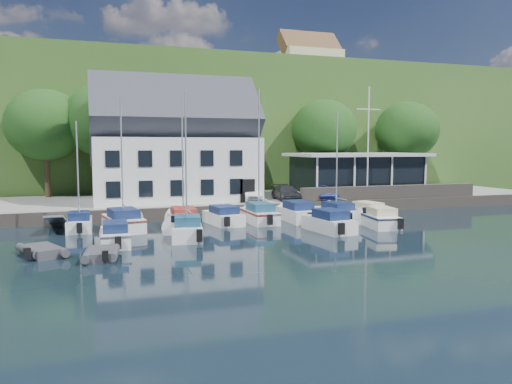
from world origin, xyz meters
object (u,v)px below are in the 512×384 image
car_silver (250,195)px  boat_r1_5 (297,211)px  boat_r2_1 (186,166)px  car_white (253,194)px  boat_r1_1 (122,162)px  boat_r1_7 (366,210)px  boat_r2_0 (115,233)px  harbor_building (175,151)px  boat_r2_3 (329,220)px  boat_r1_4 (259,160)px  boat_r1_6 (337,165)px  car_blue (322,192)px  car_dgrey (286,193)px  boat_r1_2 (183,166)px  dinghy_0 (42,249)px  dinghy_1 (101,252)px  boat_r2_4 (380,217)px  boat_r1_3 (223,215)px  club_pavilion (357,174)px  boat_r1_0 (78,171)px

car_silver → boat_r1_5: (2.13, -5.24, -0.80)m
boat_r2_1 → car_white: bearing=63.2°
boat_r1_1 → boat_r2_1: boat_r1_1 is taller
boat_r1_5 → boat_r1_7: boat_r1_5 is taller
boat_r1_5 → boat_r2_0: 14.92m
harbor_building → boat_r2_3: (8.08, -14.16, -4.58)m
boat_r1_4 → boat_r1_7: boat_r1_4 is taller
boat_r1_1 → boat_r1_7: 19.34m
car_white → boat_r2_3: bearing=-64.9°
boat_r2_1 → boat_r1_6: bearing=28.6°
car_blue → car_dgrey: bearing=-177.6°
boat_r1_4 → boat_r1_2: bearing=-176.6°
dinghy_0 → dinghy_1: 3.43m
boat_r2_3 → boat_r2_4: size_ratio=1.12×
car_dgrey → boat_r1_5: 5.78m
car_white → car_silver: bearing=-115.3°
boat_r2_1 → boat_r2_3: bearing=7.4°
boat_r2_0 → car_silver: bearing=43.8°
boat_r1_7 → car_white: bearing=130.7°
car_silver → boat_r1_7: bearing=-37.3°
car_white → boat_r1_3: car_white is taller
boat_r2_0 → dinghy_0: size_ratio=1.84×
car_dgrey → boat_r1_3: size_ratio=0.79×
boat_r2_4 → dinghy_0: bearing=-164.3°
car_dgrey → boat_r1_7: 7.67m
boat_r1_7 → boat_r1_2: bearing=169.4°
club_pavilion → boat_r2_1: boat_r2_1 is taller
boat_r1_6 → boat_r2_3: boat_r1_6 is taller
boat_r1_1 → boat_r1_3: bearing=-5.9°
harbor_building → boat_r2_0: harbor_building is taller
boat_r1_7 → boat_r2_3: 7.40m
boat_r2_3 → dinghy_1: size_ratio=2.03×
boat_r2_0 → boat_r1_7: bearing=15.3°
car_blue → boat_r1_5: size_ratio=0.60×
dinghy_0 → boat_r1_3: bearing=8.5°
boat_r1_1 → boat_r1_4: size_ratio=0.99×
car_dgrey → dinghy_0: size_ratio=1.47×
club_pavilion → car_blue: 6.30m
dinghy_0 → car_blue: bearing=5.7°
dinghy_0 → boat_r1_0: bearing=53.7°
boat_r1_1 → dinghy_1: bearing=-110.4°
car_blue → boat_r2_4: (-0.32, -10.07, -0.94)m
boat_r2_1 → car_dgrey: bearing=53.4°
boat_r1_6 → boat_r1_3: bearing=171.4°
boat_r1_4 → dinghy_0: (-14.59, -7.32, -4.37)m
boat_r2_0 → boat_r2_4: 18.27m
car_blue → club_pavilion: bearing=37.7°
boat_r1_2 → boat_r2_0: bearing=-130.8°
boat_r1_5 → boat_r1_7: size_ratio=1.12×
boat_r2_4 → boat_r1_6: bearing=115.5°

